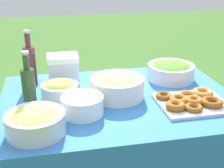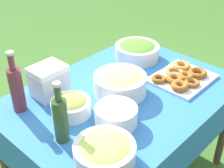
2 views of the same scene
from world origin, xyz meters
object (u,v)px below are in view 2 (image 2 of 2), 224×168
at_px(donut_platter, 182,77).
at_px(fruit_bowl, 105,152).
at_px(plate_stack, 116,116).
at_px(olive_bowl, 71,106).
at_px(cooler_box, 49,81).
at_px(pasta_bowl, 120,82).
at_px(wine_bottle, 17,88).
at_px(olive_oil_bottle, 61,119).
at_px(salad_bowl, 137,50).

xyz_separation_m(donut_platter, fruit_bowl, (0.81, 0.13, 0.04)).
distance_m(plate_stack, olive_bowl, 0.25).
bearing_deg(olive_bowl, cooler_box, -98.99).
xyz_separation_m(plate_stack, olive_bowl, (0.10, -0.22, 0.00)).
distance_m(olive_bowl, cooler_box, 0.23).
xyz_separation_m(pasta_bowl, donut_platter, (-0.37, 0.18, -0.05)).
distance_m(fruit_bowl, olive_bowl, 0.38).
relative_size(donut_platter, olive_bowl, 1.81).
relative_size(pasta_bowl, wine_bottle, 0.88).
bearing_deg(wine_bottle, cooler_box, 179.26).
xyz_separation_m(plate_stack, fruit_bowl, (0.23, 0.14, 0.01)).
distance_m(donut_platter, fruit_bowl, 0.82).
xyz_separation_m(olive_oil_bottle, olive_bowl, (-0.16, -0.12, -0.07)).
bearing_deg(salad_bowl, plate_stack, 30.99).
distance_m(pasta_bowl, wine_bottle, 0.56).
height_order(salad_bowl, plate_stack, salad_bowl).
relative_size(donut_platter, olive_oil_bottle, 1.20).
bearing_deg(donut_platter, pasta_bowl, -26.44).
bearing_deg(cooler_box, fruit_bowl, 74.71).
xyz_separation_m(salad_bowl, olive_bowl, (0.71, 0.15, -0.01)).
relative_size(salad_bowl, fruit_bowl, 1.12).
distance_m(plate_stack, fruit_bowl, 0.27).
height_order(olive_oil_bottle, wine_bottle, wine_bottle).
bearing_deg(fruit_bowl, olive_oil_bottle, -82.71).
relative_size(plate_stack, olive_bowl, 1.03).
bearing_deg(pasta_bowl, olive_oil_bottle, 7.74).
distance_m(plate_stack, cooler_box, 0.45).
bearing_deg(wine_bottle, donut_platter, 151.11).
bearing_deg(plate_stack, fruit_bowl, 31.86).
bearing_deg(olive_bowl, donut_platter, 160.78).
relative_size(plate_stack, olive_oil_bottle, 0.68).
relative_size(salad_bowl, pasta_bowl, 1.00).
bearing_deg(salad_bowl, olive_oil_bottle, 16.96).
bearing_deg(donut_platter, olive_oil_bottle, -7.97).
bearing_deg(plate_stack, donut_platter, 178.63).
bearing_deg(olive_oil_bottle, plate_stack, 158.07).
height_order(donut_platter, cooler_box, cooler_box).
height_order(salad_bowl, wine_bottle, wine_bottle).
xyz_separation_m(fruit_bowl, olive_bowl, (-0.13, -0.36, -0.01)).
bearing_deg(donut_platter, wine_bottle, -28.89).
bearing_deg(wine_bottle, pasta_bowl, 149.30).
bearing_deg(pasta_bowl, olive_bowl, -10.05).
distance_m(olive_oil_bottle, cooler_box, 0.40).
bearing_deg(wine_bottle, plate_stack, 120.07).
xyz_separation_m(fruit_bowl, cooler_box, (-0.16, -0.59, 0.03)).
height_order(salad_bowl, cooler_box, cooler_box).
bearing_deg(salad_bowl, wine_bottle, -5.35).
relative_size(pasta_bowl, olive_oil_bottle, 0.95).
bearing_deg(fruit_bowl, cooler_box, -105.29).
distance_m(donut_platter, cooler_box, 0.80).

